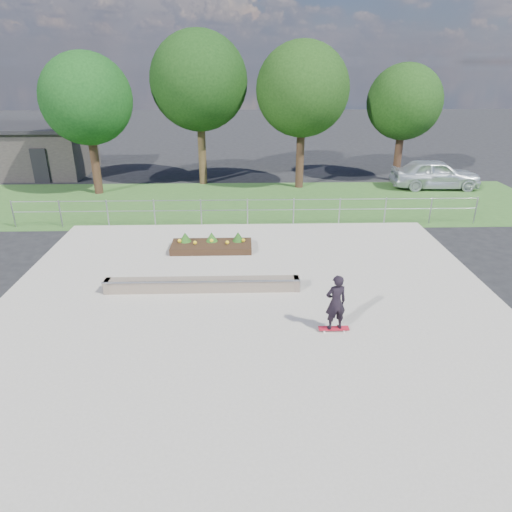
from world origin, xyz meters
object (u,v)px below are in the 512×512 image
Objects in this scene: skateboarder at (336,303)px; grind_ledge at (202,285)px; parked_car at (435,174)px; planter_bed at (212,245)px.

grind_ledge is at bearing 146.68° from skateboarder.
parked_car is at bearing 60.27° from skateboarder.
grind_ledge is 1.25× the size of parked_car.
grind_ledge is 3.39m from planter_bed.
planter_bed is at bearing 121.65° from skateboarder.
grind_ledge is at bearing -91.26° from planter_bed.
grind_ledge is 4.40m from skateboarder.
skateboarder is at bearing -33.32° from grind_ledge.
grind_ledge is 3.73× the size of skateboarder.
skateboarder reaches higher than grind_ledge.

